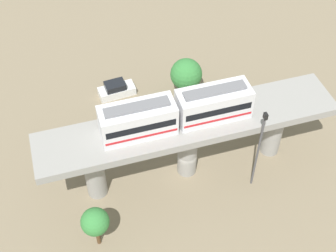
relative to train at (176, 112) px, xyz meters
name	(u,v)px	position (x,y,z in m)	size (l,w,h in m)	color
ground_plane	(187,170)	(0.00, -1.21, -8.74)	(120.00, 120.00, 0.00)	#84755B
viaduct	(188,134)	(0.00, -1.21, -3.28)	(5.20, 28.00, 7.21)	#999691
train	(176,112)	(0.00, 0.00, 0.00)	(2.64, 13.55, 3.24)	silver
parked_car_blue	(174,122)	(6.10, -1.83, -8.00)	(2.01, 4.28, 1.76)	#284CB7
parked_car_white	(116,90)	(12.94, 3.11, -8.00)	(2.14, 4.33, 1.76)	white
tree_near_viaduct	(186,74)	(10.39, -4.53, -5.45)	(3.59, 3.59, 5.09)	brown
tree_mid_lot	(95,222)	(-5.48, 8.85, -5.32)	(2.47, 2.47, 4.71)	brown
signal_post	(259,147)	(-3.40, -6.81, -3.32)	(0.44, 0.28, 9.81)	#4C4C51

